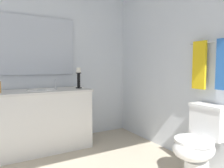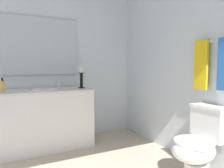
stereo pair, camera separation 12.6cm
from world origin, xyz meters
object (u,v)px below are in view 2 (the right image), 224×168
(towel_bar, at_px, (215,41))
(candle_holder_tall, at_px, (81,77))
(mirror, at_px, (41,46))
(toilet, at_px, (198,144))
(vanity_cabinet, at_px, (45,119))
(sink_basin, at_px, (45,92))
(soap_bottle, at_px, (3,86))
(towel_near_vanity, at_px, (201,65))

(towel_bar, bearing_deg, candle_holder_tall, -148.03)
(mirror, height_order, toilet, mirror)
(mirror, bearing_deg, vanity_cabinet, -0.01)
(sink_basin, distance_m, mirror, 0.72)
(sink_basin, xyz_separation_m, toilet, (1.55, 1.24, -0.43))
(sink_basin, relative_size, candle_holder_tall, 1.32)
(sink_basin, distance_m, toilet, 2.03)
(soap_bottle, relative_size, towel_near_vanity, 0.34)
(candle_holder_tall, bearing_deg, vanity_cabinet, -91.98)
(soap_bottle, relative_size, toilet, 0.24)
(sink_basin, xyz_separation_m, towel_near_vanity, (1.38, 1.45, 0.37))
(toilet, relative_size, towel_bar, 1.29)
(sink_basin, height_order, toilet, sink_basin)
(towel_near_vanity, bearing_deg, mirror, -138.85)
(vanity_cabinet, relative_size, towel_bar, 2.22)
(sink_basin, bearing_deg, candle_holder_tall, 88.02)
(mirror, distance_m, soap_bottle, 0.82)
(vanity_cabinet, height_order, toilet, vanity_cabinet)
(candle_holder_tall, height_order, toilet, candle_holder_tall)
(towel_near_vanity, bearing_deg, vanity_cabinet, -133.56)
(sink_basin, bearing_deg, towel_near_vanity, 46.43)
(sink_basin, distance_m, towel_near_vanity, 2.03)
(soap_bottle, bearing_deg, towel_near_vanity, 56.09)
(vanity_cabinet, bearing_deg, soap_bottle, -83.69)
(sink_basin, relative_size, soap_bottle, 2.23)
(candle_holder_tall, bearing_deg, sink_basin, -91.98)
(mirror, distance_m, towel_near_vanity, 2.22)
(soap_bottle, distance_m, towel_bar, 2.52)
(mirror, xyz_separation_m, toilet, (1.83, 1.24, -1.09))
(towel_bar, bearing_deg, sink_basin, -136.10)
(sink_basin, xyz_separation_m, soap_bottle, (0.06, -0.52, 0.11))
(towel_near_vanity, bearing_deg, candle_holder_tall, -145.87)
(candle_holder_tall, distance_m, toilet, 1.81)
(soap_bottle, relative_size, towel_bar, 0.31)
(mirror, xyz_separation_m, candle_holder_tall, (0.30, 0.53, -0.46))
(candle_holder_tall, bearing_deg, towel_near_vanity, 34.13)
(towel_bar, distance_m, towel_near_vanity, 0.29)
(vanity_cabinet, height_order, sink_basin, sink_basin)
(towel_bar, bearing_deg, toilet, -82.12)
(towel_near_vanity, bearing_deg, toilet, -49.22)
(toilet, distance_m, towel_bar, 1.07)
(towel_bar, bearing_deg, soap_bottle, -126.48)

